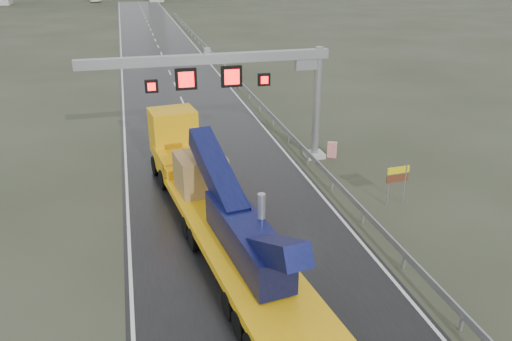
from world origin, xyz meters
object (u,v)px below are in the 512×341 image
object	(u,v)px
heavy_haul_truck	(208,190)
exit_sign_pair	(398,178)
striped_barrier	(332,150)
sign_gantry	(243,77)

from	to	relation	value
heavy_haul_truck	exit_sign_pair	distance (m)	10.00
striped_barrier	exit_sign_pair	bearing A→B (deg)	-59.88
heavy_haul_truck	striped_barrier	world-z (taller)	heavy_haul_truck
striped_barrier	heavy_haul_truck	bearing A→B (deg)	-119.55
sign_gantry	heavy_haul_truck	xyz separation A→B (m)	(-3.40, -7.04, -3.78)
sign_gantry	heavy_haul_truck	bearing A→B (deg)	-115.78
sign_gantry	exit_sign_pair	distance (m)	10.78
sign_gantry	exit_sign_pair	xyz separation A→B (m)	(6.58, -7.51, -4.05)
sign_gantry	striped_barrier	world-z (taller)	sign_gantry
heavy_haul_truck	striped_barrier	size ratio (longest dim) A/B	19.36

